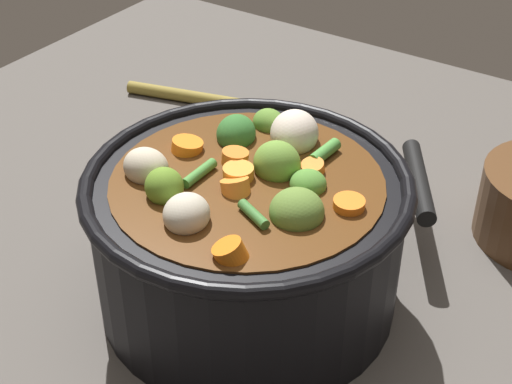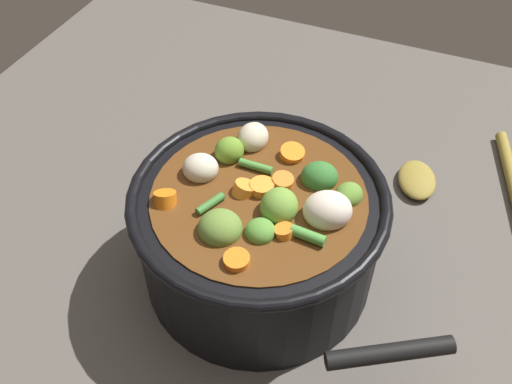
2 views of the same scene
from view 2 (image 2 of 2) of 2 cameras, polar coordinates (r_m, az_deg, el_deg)
ground_plane at (r=0.68m, az=0.25°, el=-7.67°), size 1.10×1.10×0.00m
cooking_pot at (r=0.63m, az=0.29°, el=-3.91°), size 0.27×0.27×0.15m
wooden_spoon at (r=0.81m, az=19.81°, el=0.77°), size 0.21×0.19×0.02m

